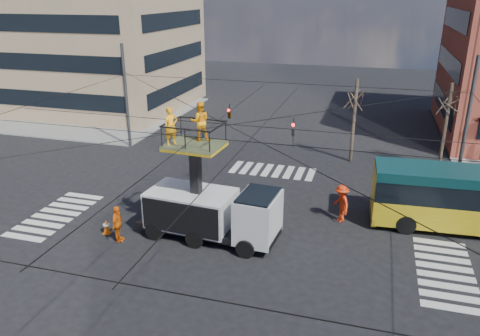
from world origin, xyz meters
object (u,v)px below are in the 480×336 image
object	(u,v)px
utility_truck	(211,198)
flagger	(341,203)
worker_ground	(118,224)
traffic_cone	(106,227)

from	to	relation	value
utility_truck	flagger	xyz separation A→B (m)	(5.99, 3.62, -1.11)
worker_ground	flagger	world-z (taller)	flagger
utility_truck	worker_ground	size ratio (longest dim) A/B	3.83
utility_truck	flagger	world-z (taller)	utility_truck
flagger	traffic_cone	bearing A→B (deg)	-97.98
traffic_cone	worker_ground	bearing A→B (deg)	-27.65
worker_ground	flagger	xyz separation A→B (m)	(10.29, 5.26, 0.10)
traffic_cone	worker_ground	distance (m)	1.25
utility_truck	worker_ground	bearing A→B (deg)	-154.82
traffic_cone	flagger	xyz separation A→B (m)	(11.29, 4.74, 0.65)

